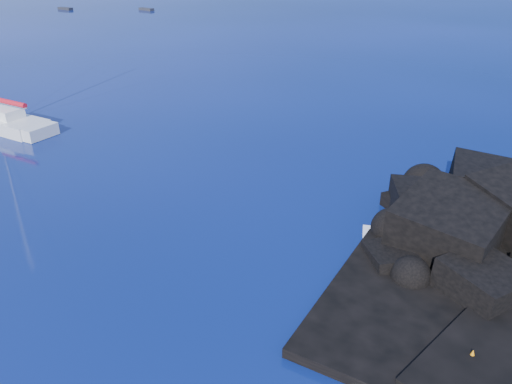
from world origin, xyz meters
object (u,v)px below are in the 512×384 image
(sailboat, at_px, (2,127))
(marker_cone, at_px, (472,355))
(distant_boat_b, at_px, (146,10))
(distant_boat_a, at_px, (65,10))

(sailboat, height_order, marker_cone, sailboat)
(marker_cone, distance_m, distant_boat_b, 114.51)
(distant_boat_a, height_order, distant_boat_b, distant_boat_b)
(sailboat, relative_size, marker_cone, 28.76)
(marker_cone, height_order, distant_boat_a, marker_cone)
(marker_cone, height_order, distant_boat_b, marker_cone)
(sailboat, relative_size, distant_boat_a, 3.69)
(marker_cone, bearing_deg, distant_boat_b, 68.90)
(sailboat, bearing_deg, distant_boat_a, 46.01)
(sailboat, bearing_deg, distant_boat_b, 33.29)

